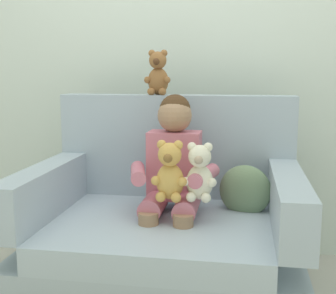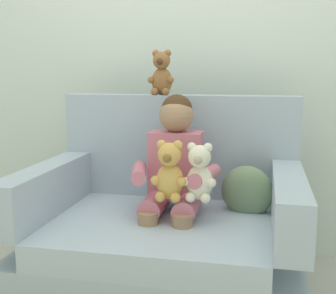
% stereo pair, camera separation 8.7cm
% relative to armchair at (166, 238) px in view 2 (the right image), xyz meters
% --- Properties ---
extents(back_wall, '(6.00, 0.10, 2.60)m').
position_rel_armchair_xyz_m(back_wall, '(0.00, 0.74, 0.99)').
color(back_wall, silver).
rests_on(back_wall, ground).
extents(armchair, '(1.29, 0.96, 1.00)m').
position_rel_armchair_xyz_m(armchair, '(0.00, 0.00, 0.00)').
color(armchair, '#9EADBC').
rests_on(armchair, ground).
extents(seated_child, '(0.45, 0.39, 0.82)m').
position_rel_armchair_xyz_m(seated_child, '(0.03, 0.03, 0.33)').
color(seated_child, '#C66B7F').
rests_on(seated_child, armchair).
extents(plush_cream, '(0.16, 0.13, 0.27)m').
position_rel_armchair_xyz_m(plush_cream, '(0.18, -0.10, 0.35)').
color(plush_cream, silver).
rests_on(plush_cream, armchair).
extents(plush_honey, '(0.16, 0.13, 0.28)m').
position_rel_armchair_xyz_m(plush_honey, '(0.04, -0.12, 0.36)').
color(plush_honey, gold).
rests_on(plush_honey, armchair).
extents(plush_brown_on_backrest, '(0.15, 0.12, 0.25)m').
position_rel_armchair_xyz_m(plush_brown_on_backrest, '(-0.10, 0.35, 0.80)').
color(plush_brown_on_backrest, brown).
rests_on(plush_brown_on_backrest, armchair).
extents(throw_pillow, '(0.28, 0.16, 0.26)m').
position_rel_armchair_xyz_m(throw_pillow, '(0.38, 0.13, 0.22)').
color(throw_pillow, slate).
rests_on(throw_pillow, armchair).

